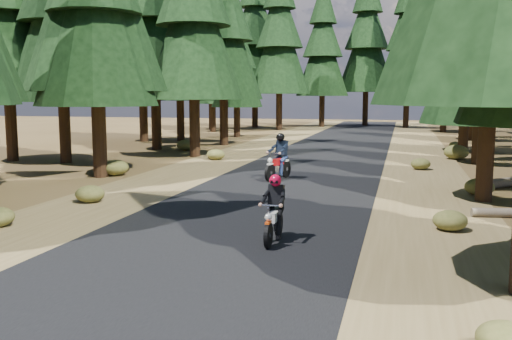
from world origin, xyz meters
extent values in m
plane|color=#413117|center=(0.00, 0.00, 0.00)|extent=(120.00, 120.00, 0.00)
cube|color=black|center=(0.00, 5.00, 0.01)|extent=(6.00, 100.00, 0.01)
cube|color=brown|center=(-4.60, 5.00, 0.00)|extent=(3.20, 100.00, 0.01)
cube|color=brown|center=(4.60, 5.00, 0.00)|extent=(3.20, 100.00, 0.01)
cylinder|color=black|center=(-7.26, 6.17, 2.67)|extent=(0.51, 0.51, 5.34)
cone|color=black|center=(-7.26, 6.17, 6.01)|extent=(4.54, 4.54, 6.68)
cylinder|color=black|center=(6.06, 4.48, 2.26)|extent=(0.48, 0.48, 4.52)
cone|color=black|center=(6.06, 4.48, 5.08)|extent=(3.84, 3.84, 5.65)
cylinder|color=black|center=(-7.70, 6.96, 3.21)|extent=(0.56, 0.56, 6.43)
cylinder|color=black|center=(-11.13, 9.93, 2.78)|extent=(0.52, 0.52, 5.56)
cone|color=black|center=(-11.13, 9.93, 6.26)|extent=(4.73, 4.73, 6.95)
cylinder|color=black|center=(-6.35, 13.89, 2.86)|extent=(0.53, 0.53, 5.72)
cone|color=black|center=(-6.35, 13.89, 6.43)|extent=(4.86, 4.86, 7.15)
cylinder|color=black|center=(6.98, 14.07, 2.25)|extent=(0.48, 0.48, 4.51)
cone|color=black|center=(6.98, 14.07, 5.07)|extent=(3.83, 3.83, 5.64)
cone|color=black|center=(6.98, 14.07, 7.10)|extent=(2.93, 2.93, 4.06)
cylinder|color=black|center=(-9.76, 16.85, 3.18)|extent=(0.55, 0.55, 6.37)
cone|color=black|center=(-9.76, 16.85, 7.16)|extent=(5.41, 5.41, 7.96)
cylinder|color=black|center=(-7.00, 20.76, 2.82)|extent=(0.53, 0.53, 5.64)
cone|color=black|center=(-7.00, 20.76, 6.34)|extent=(4.79, 4.79, 7.05)
cylinder|color=black|center=(6.93, 19.74, 2.91)|extent=(0.53, 0.53, 5.83)
cone|color=black|center=(6.93, 19.74, 6.56)|extent=(4.95, 4.95, 7.29)
cylinder|color=black|center=(-10.86, 23.22, 2.72)|extent=(0.52, 0.52, 5.45)
cone|color=black|center=(-10.86, 23.22, 6.13)|extent=(4.63, 4.63, 6.81)
cone|color=black|center=(-10.86, 23.22, 8.58)|extent=(3.54, 3.54, 4.90)
cylinder|color=black|center=(-8.12, 27.46, 2.21)|extent=(0.48, 0.48, 4.42)
cone|color=black|center=(-8.12, 27.46, 4.97)|extent=(3.76, 3.76, 5.52)
cone|color=black|center=(-8.12, 27.46, 6.96)|extent=(2.87, 2.87, 3.98)
cone|color=black|center=(-8.12, 27.46, 8.95)|extent=(1.99, 1.99, 3.31)
cylinder|color=black|center=(8.34, 28.41, 2.88)|extent=(0.53, 0.53, 5.76)
cone|color=black|center=(8.34, 28.41, 6.48)|extent=(4.90, 4.90, 7.21)
cone|color=black|center=(8.34, 28.41, 9.08)|extent=(3.75, 3.75, 5.19)
cylinder|color=black|center=(-11.79, 32.77, 2.37)|extent=(0.49, 0.49, 4.75)
cone|color=black|center=(-11.79, 32.77, 5.34)|extent=(4.04, 4.04, 5.93)
cone|color=black|center=(-11.79, 32.77, 7.48)|extent=(3.09, 3.09, 4.27)
cone|color=black|center=(-11.79, 32.77, 9.61)|extent=(2.14, 2.14, 3.56)
cylinder|color=black|center=(-14.00, 10.00, 3.00)|extent=(0.54, 0.54, 6.00)
cone|color=black|center=(-14.00, 10.00, 6.75)|extent=(5.10, 5.10, 7.50)
cylinder|color=black|center=(-13.00, 22.00, 3.20)|extent=(0.56, 0.56, 6.40)
cone|color=black|center=(-13.00, 22.00, 7.20)|extent=(5.44, 5.44, 8.00)
cylinder|color=black|center=(-7.00, 37.00, 3.20)|extent=(0.56, 0.56, 6.40)
cone|color=black|center=(-7.00, 37.00, 7.20)|extent=(5.44, 5.44, 8.00)
cone|color=black|center=(-7.00, 37.00, 10.08)|extent=(4.16, 4.16, 5.76)
cylinder|color=black|center=(7.00, 37.00, 3.00)|extent=(0.54, 0.54, 6.00)
cone|color=black|center=(7.00, 37.00, 6.75)|extent=(5.10, 5.10, 7.50)
cone|color=black|center=(7.00, 37.00, 9.45)|extent=(3.90, 3.90, 5.40)
cylinder|color=black|center=(-10.00, 40.00, 3.40)|extent=(0.57, 0.57, 6.80)
cone|color=black|center=(-10.00, 40.00, 7.65)|extent=(5.78, 5.78, 8.50)
cone|color=black|center=(-10.00, 40.00, 10.71)|extent=(4.42, 4.42, 6.12)
cylinder|color=black|center=(10.00, 40.00, 3.20)|extent=(0.56, 0.56, 6.40)
cone|color=black|center=(10.00, 40.00, 7.20)|extent=(5.44, 5.44, 8.00)
cone|color=black|center=(10.00, 40.00, 10.08)|extent=(4.16, 4.16, 5.76)
cylinder|color=black|center=(-4.00, 43.00, 3.00)|extent=(0.54, 0.54, 6.00)
cone|color=black|center=(-4.00, 43.00, 6.75)|extent=(5.10, 5.10, 7.50)
cone|color=black|center=(-4.00, 43.00, 9.45)|extent=(3.90, 3.90, 5.40)
cylinder|color=black|center=(4.00, 43.00, 3.20)|extent=(0.56, 0.56, 6.40)
cone|color=black|center=(4.00, 43.00, 7.20)|extent=(5.44, 5.44, 8.00)
cone|color=black|center=(4.00, 43.00, 10.08)|extent=(4.16, 4.16, 5.76)
cylinder|color=black|center=(0.00, 46.00, 3.40)|extent=(0.57, 0.57, 6.80)
cone|color=black|center=(0.00, 46.00, 7.65)|extent=(5.78, 5.78, 8.50)
cone|color=black|center=(0.00, 46.00, 10.71)|extent=(4.42, 4.42, 6.12)
cylinder|color=black|center=(-13.00, 36.00, 2.80)|extent=(0.52, 0.52, 5.60)
cone|color=black|center=(-13.00, 36.00, 6.30)|extent=(4.76, 4.76, 7.00)
cone|color=black|center=(-13.00, 36.00, 8.82)|extent=(3.64, 3.64, 5.04)
cone|color=black|center=(-13.00, 36.00, 11.34)|extent=(2.52, 2.52, 4.20)
ellipsoid|color=#474C1E|center=(4.83, 0.45, 0.23)|extent=(0.78, 0.78, 0.47)
ellipsoid|color=#474C1E|center=(-7.94, 16.67, 0.31)|extent=(1.02, 1.02, 0.61)
ellipsoid|color=#474C1E|center=(6.70, 21.79, 0.20)|extent=(0.67, 0.67, 0.40)
ellipsoid|color=#474C1E|center=(4.49, 11.42, 0.24)|extent=(0.80, 0.80, 0.48)
ellipsoid|color=#474C1E|center=(6.26, 15.85, 0.35)|extent=(1.17, 1.17, 0.70)
ellipsoid|color=#474C1E|center=(-4.86, 12.69, 0.26)|extent=(0.87, 0.87, 0.52)
ellipsoid|color=#474C1E|center=(-6.91, 6.68, 0.30)|extent=(1.02, 1.02, 0.61)
ellipsoid|color=#474C1E|center=(4.97, -6.02, 0.20)|extent=(0.68, 0.68, 0.41)
ellipsoid|color=#474C1E|center=(6.07, 5.48, 0.27)|extent=(0.89, 0.89, 0.53)
ellipsoid|color=#474C1E|center=(-4.93, 1.48, 0.25)|extent=(0.82, 0.82, 0.49)
cube|color=black|center=(1.17, -1.58, 0.96)|extent=(0.32, 0.19, 0.46)
sphere|color=#BC072B|center=(1.17, -1.58, 1.29)|extent=(0.26, 0.26, 0.25)
cube|color=black|center=(-0.62, 7.16, 1.15)|extent=(0.43, 0.33, 0.55)
sphere|color=black|center=(-0.62, 7.16, 1.55)|extent=(0.38, 0.38, 0.30)
camera|label=1|loc=(3.72, -12.95, 3.06)|focal=40.00mm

